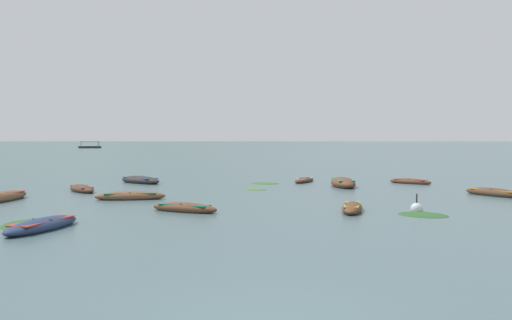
{
  "coord_description": "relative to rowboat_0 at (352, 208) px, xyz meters",
  "views": [
    {
      "loc": [
        0.01,
        -8.54,
        2.98
      ],
      "look_at": [
        -1.37,
        54.9,
        0.66
      ],
      "focal_mm": 39.1,
      "sensor_mm": 36.0,
      "label": 1
    }
  ],
  "objects": [
    {
      "name": "rowboat_9",
      "position": [
        8.49,
        6.57,
        0.01
      ],
      "size": [
        2.53,
        3.52,
        0.51
      ],
      "color": "#4C3323",
      "rests_on": "ground"
    },
    {
      "name": "mooring_buoy",
      "position": [
        2.71,
        0.16,
        -0.04
      ],
      "size": [
        0.5,
        0.5,
        0.87
      ],
      "color": "silver",
      "rests_on": "ground"
    },
    {
      "name": "rowboat_1",
      "position": [
        -16.44,
        3.49,
        0.04
      ],
      "size": [
        1.41,
        4.47,
        0.59
      ],
      "color": "brown",
      "rests_on": "ground"
    },
    {
      "name": "ground_plane",
      "position": [
        -3.5,
        1485.42,
        -0.15
      ],
      "size": [
        6000.0,
        6000.0,
        0.0
      ],
      "primitive_type": "plane",
      "color": "#476066"
    },
    {
      "name": "rowboat_8",
      "position": [
        -10.98,
        -4.94,
        0.0
      ],
      "size": [
        1.84,
        3.81,
        0.48
      ],
      "color": "navy",
      "rests_on": "ground"
    },
    {
      "name": "ferry_0",
      "position": [
        -66.06,
        170.76,
        0.3
      ],
      "size": [
        8.15,
        5.38,
        2.54
      ],
      "color": "#2D2826",
      "rests_on": "ground"
    },
    {
      "name": "mountain_2",
      "position": [
        -558.57,
        2282.76,
        223.46
      ],
      "size": [
        1891.11,
        1891.11,
        447.21
      ],
      "primitive_type": "cone",
      "color": "slate",
      "rests_on": "ground"
    },
    {
      "name": "rowboat_7",
      "position": [
        -12.3,
        14.91,
        0.04
      ],
      "size": [
        3.86,
        3.72,
        0.61
      ],
      "color": "#2D2826",
      "rests_on": "ground"
    },
    {
      "name": "rowboat_0",
      "position": [
        0.0,
        0.0,
        0.0
      ],
      "size": [
        1.41,
        3.2,
        0.47
      ],
      "color": "brown",
      "rests_on": "ground"
    },
    {
      "name": "weed_patch_2",
      "position": [
        -12.09,
        -3.9,
        -0.15
      ],
      "size": [
        1.83,
        2.78,
        0.14
      ],
      "primitive_type": "ellipsoid",
      "rotation": [
        0.0,
        0.0,
        0.18
      ],
      "color": "#2D5628",
      "rests_on": "ground"
    },
    {
      "name": "weed_patch_4",
      "position": [
        -4.27,
        9.91,
        -0.15
      ],
      "size": [
        1.88,
        1.78,
        0.14
      ],
      "primitive_type": "ellipsoid",
      "rotation": [
        0.0,
        0.0,
        2.6
      ],
      "color": "#477033",
      "rests_on": "ground"
    },
    {
      "name": "rowboat_10",
      "position": [
        6.16,
        14.78,
        -0.01
      ],
      "size": [
        2.82,
        2.6,
        0.44
      ],
      "color": "brown",
      "rests_on": "ground"
    },
    {
      "name": "weed_patch_1",
      "position": [
        -3.74,
        14.56,
        -0.15
      ],
      "size": [
        2.6,
        2.43,
        0.14
      ],
      "primitive_type": "ellipsoid",
      "rotation": [
        0.0,
        0.0,
        2.73
      ],
      "color": "#38662D",
      "rests_on": "ground"
    },
    {
      "name": "weed_patch_0",
      "position": [
        2.63,
        -1.08,
        -0.15
      ],
      "size": [
        2.65,
        2.67,
        0.14
      ],
      "primitive_type": "ellipsoid",
      "rotation": [
        0.0,
        0.0,
        0.76
      ],
      "color": "#2D5628",
      "rests_on": "ground"
    },
    {
      "name": "rowboat_5",
      "position": [
        -0.95,
        15.91,
        -0.02
      ],
      "size": [
        2.0,
        3.26,
        0.41
      ],
      "color": "#4C3323",
      "rests_on": "ground"
    },
    {
      "name": "rowboat_3",
      "position": [
        -6.96,
        -0.21,
        0.0
      ],
      "size": [
        3.19,
        2.13,
        0.47
      ],
      "color": "brown",
      "rests_on": "ground"
    },
    {
      "name": "rowboat_2",
      "position": [
        -14.18,
        8.48,
        0.01
      ],
      "size": [
        2.67,
        3.2,
        0.5
      ],
      "color": "#4C3323",
      "rests_on": "ground"
    },
    {
      "name": "rowboat_4",
      "position": [
        1.28,
        12.34,
        0.08
      ],
      "size": [
        1.6,
        4.27,
        0.74
      ],
      "color": "brown",
      "rests_on": "ground"
    },
    {
      "name": "rowboat_6",
      "position": [
        -10.37,
        4.41,
        0.02
      ],
      "size": [
        3.61,
        1.64,
        0.52
      ],
      "color": "brown",
      "rests_on": "ground"
    }
  ]
}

